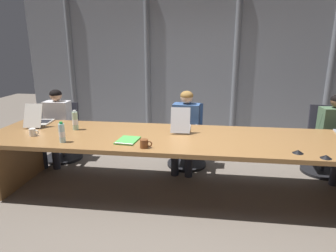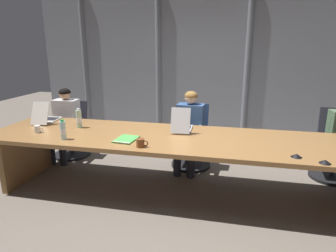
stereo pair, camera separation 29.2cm
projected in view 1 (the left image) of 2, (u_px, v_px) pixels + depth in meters
ground_plane at (180, 193)px, 3.69m from camera, size 14.00×14.00×0.00m
conference_table at (181, 147)px, 3.53m from camera, size 4.78×1.16×0.74m
curtain_backdrop at (194, 59)px, 5.87m from camera, size 7.00×0.17×3.06m
laptop_left_end at (39, 120)px, 4.03m from camera, size 0.29×0.51×0.31m
laptop_left_mid at (181, 126)px, 3.75m from camera, size 0.25×0.45×0.32m
office_chair_left_end at (63, 138)px, 4.78m from camera, size 0.60×0.60×0.90m
office_chair_left_mid at (187, 143)px, 4.51m from camera, size 0.60×0.60×0.94m
office_chair_center at (324, 148)px, 4.26m from camera, size 0.60×0.60×0.96m
person_left_end at (56, 122)px, 4.55m from camera, size 0.40×0.55×1.15m
person_left_mid at (186, 126)px, 4.28m from camera, size 0.43×0.57×1.17m
person_center at (336, 132)px, 4.02m from camera, size 0.44×0.57×1.16m
water_bottle_primary at (75, 121)px, 3.76m from camera, size 0.07×0.07×0.26m
water_bottle_secondary at (62, 133)px, 3.28m from camera, size 0.07×0.07×0.24m
coffee_mug_near at (144, 144)px, 3.11m from camera, size 0.13×0.09×0.09m
coffee_mug_far at (33, 132)px, 3.52m from camera, size 0.12×0.08×0.09m
conference_mic_left_side at (298, 152)px, 2.96m from camera, size 0.11×0.11×0.03m
conference_mic_middle at (326, 157)px, 2.83m from camera, size 0.11×0.11×0.03m
spiral_notepad at (128, 140)px, 3.34m from camera, size 0.25×0.32×0.03m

